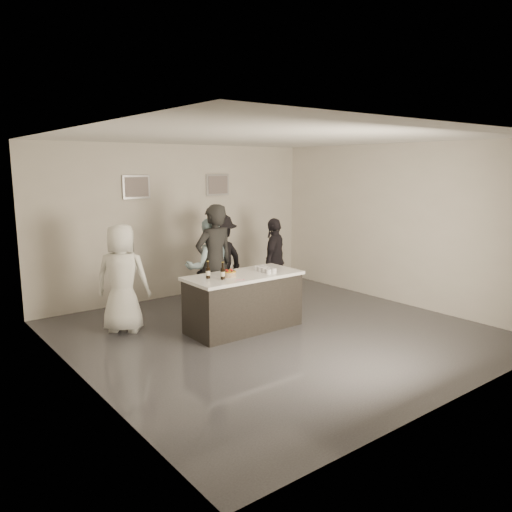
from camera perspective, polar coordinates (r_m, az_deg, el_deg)
name	(u,v)px	position (r m, az deg, el deg)	size (l,w,h in m)	color
floor	(275,332)	(7.96, 2.23, -8.69)	(6.00, 6.00, 0.00)	#3D3D42
ceiling	(277,137)	(7.54, 2.39, 13.42)	(6.00, 6.00, 0.00)	white
wall_back	(179,221)	(10.07, -8.75, 3.95)	(6.00, 0.04, 3.00)	beige
wall_front	(459,270)	(5.68, 22.14, -1.47)	(6.00, 0.04, 3.00)	beige
wall_left	(78,260)	(6.15, -19.65, -0.47)	(0.04, 6.00, 3.00)	beige
wall_right	(398,224)	(9.80, 15.90, 3.51)	(0.04, 6.00, 3.00)	beige
picture_left	(136,187)	(9.59, -13.52, 7.68)	(0.54, 0.04, 0.44)	#B2B2B7
picture_right	(217,185)	(10.46, -4.42, 8.12)	(0.54, 0.04, 0.44)	#B2B2B7
bar_counter	(244,302)	(7.98, -1.43, -5.24)	(1.86, 0.86, 0.90)	white
cake	(229,274)	(7.71, -3.07, -2.09)	(0.22, 0.22, 0.07)	orange
beer_bottle_a	(208,270)	(7.58, -5.52, -1.60)	(0.07, 0.07, 0.26)	black
beer_bottle_b	(223,271)	(7.50, -3.83, -1.72)	(0.07, 0.07, 0.26)	black
tumbler_cluster	(265,269)	(8.04, 1.05, -1.54)	(0.19, 0.40, 0.08)	#C48F12
candles	(241,280)	(7.48, -1.76, -2.73)	(0.24, 0.08, 0.01)	pink
person_main_black	(214,263)	(8.40, -4.77, -0.76)	(0.72, 0.47, 1.97)	black
person_main_blue	(209,268)	(8.62, -5.40, -1.37)	(0.83, 0.65, 1.71)	#A7CDDB
person_guest_left	(122,278)	(8.06, -15.03, -2.46)	(0.84, 0.55, 1.72)	white
person_guest_right	(274,259)	(9.65, 2.13, -0.39)	(0.94, 0.39, 1.61)	black
person_guest_back	(220,260)	(9.26, -4.18, -0.49)	(1.11, 0.64, 1.72)	black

